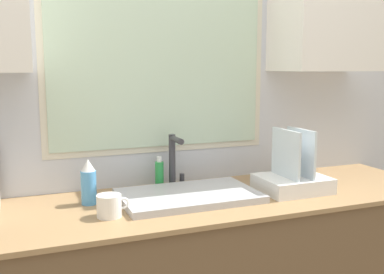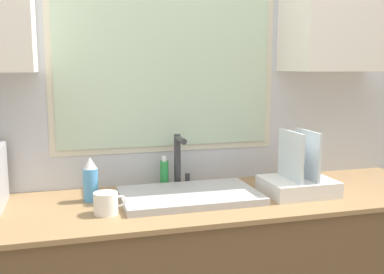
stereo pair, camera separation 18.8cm
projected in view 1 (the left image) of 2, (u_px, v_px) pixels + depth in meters
wall_back at (160, 83)px, 2.14m from camera, size 6.00×0.38×2.60m
sink_basin at (189, 196)px, 1.96m from camera, size 0.59×0.38×0.03m
faucet at (174, 158)px, 2.13m from camera, size 0.08×0.14×0.25m
dish_rack at (292, 178)px, 2.08m from camera, size 0.30×0.26×0.29m
spray_bottle at (89, 183)px, 1.87m from camera, size 0.06×0.06×0.19m
soap_bottle at (159, 174)px, 2.13m from camera, size 0.04×0.04×0.15m
mug_near_sink at (109, 206)px, 1.72m from camera, size 0.13×0.09×0.09m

